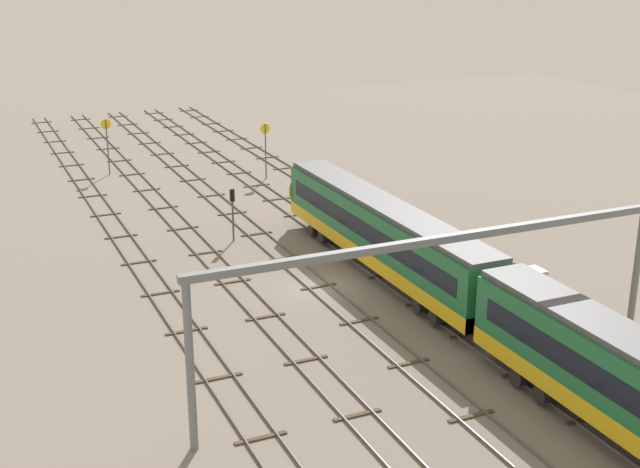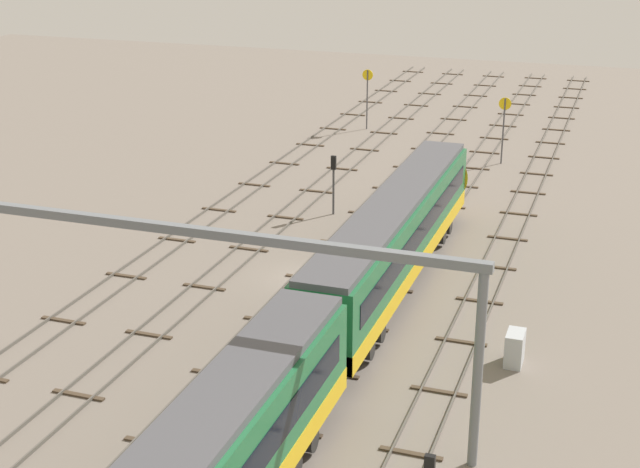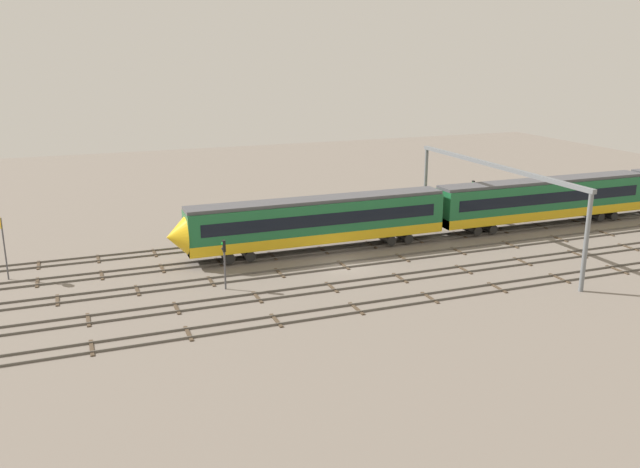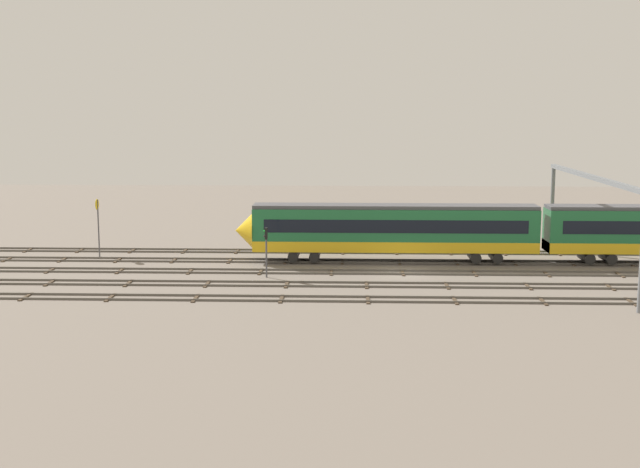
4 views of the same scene
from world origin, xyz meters
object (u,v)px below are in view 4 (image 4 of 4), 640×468
(overhead_gantry, at_px, (591,196))
(signal_light_trackside_approach, at_px, (616,223))
(relay_cabinet, at_px, (461,240))
(speed_sign_mid_trackside, at_px, (98,219))
(signal_light_trackside_departure, at_px, (266,245))

(overhead_gantry, relative_size, signal_light_trackside_approach, 6.25)
(signal_light_trackside_approach, height_order, relay_cabinet, signal_light_trackside_approach)
(speed_sign_mid_trackside, distance_m, relay_cabinet, 33.18)
(overhead_gantry, xyz_separation_m, signal_light_trackside_departure, (25.18, 1.73, -3.73))
(signal_light_trackside_approach, bearing_deg, speed_sign_mid_trackside, 5.88)
(speed_sign_mid_trackside, xyz_separation_m, signal_light_trackside_approach, (-46.68, -4.81, -0.77))
(signal_light_trackside_approach, bearing_deg, signal_light_trackside_departure, 23.18)
(overhead_gantry, bearing_deg, relay_cabinet, -55.92)
(overhead_gantry, height_order, signal_light_trackside_approach, overhead_gantry)
(signal_light_trackside_departure, distance_m, relay_cabinet, 22.01)
(speed_sign_mid_trackside, bearing_deg, signal_light_trackside_departure, 151.76)
(speed_sign_mid_trackside, height_order, signal_light_trackside_departure, speed_sign_mid_trackside)
(overhead_gantry, relative_size, speed_sign_mid_trackside, 4.75)
(signal_light_trackside_departure, bearing_deg, speed_sign_mid_trackside, -28.24)
(overhead_gantry, xyz_separation_m, speed_sign_mid_trackside, (40.91, -6.71, -2.96))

